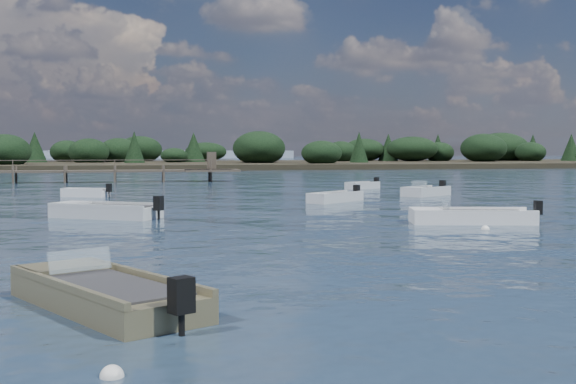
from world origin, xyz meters
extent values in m
plane|color=#182638|center=(0.00, 60.00, 0.00)|extent=(400.00, 400.00, 0.00)
cube|color=#AEB4B6|center=(13.69, 33.00, 0.09)|extent=(2.93, 2.32, 0.64)
cube|color=#AEB4B6|center=(12.79, 32.48, 0.47)|extent=(1.07, 1.19, 0.13)
cube|color=#28282B|center=(13.88, 33.11, 0.39)|extent=(2.06, 1.69, 0.11)
cube|color=#AEB4B6|center=(13.94, 32.57, 0.47)|extent=(2.44, 1.47, 0.13)
cube|color=#AEB4B6|center=(13.44, 33.43, 0.47)|extent=(2.44, 1.47, 0.13)
cube|color=black|center=(15.06, 33.79, 0.58)|extent=(0.38, 0.40, 0.50)
cylinder|color=black|center=(15.06, 33.79, 0.14)|extent=(0.13, 0.13, 0.50)
cube|color=silver|center=(-5.99, 28.02, 0.09)|extent=(3.01, 2.20, 0.65)
cube|color=silver|center=(-6.96, 28.47, 0.48)|extent=(1.03, 1.20, 0.13)
cube|color=#28282B|center=(-5.79, 27.93, 0.40)|extent=(2.10, 1.62, 0.11)
cube|color=silver|center=(-6.20, 27.56, 0.48)|extent=(2.59, 1.28, 0.13)
cube|color=silver|center=(-5.78, 28.48, 0.48)|extent=(2.59, 1.28, 0.13)
cube|color=black|center=(-4.54, 27.34, 0.59)|extent=(0.37, 0.40, 0.51)
cylinder|color=black|center=(-4.54, 27.34, 0.14)|extent=(0.12, 0.12, 0.51)
cube|color=brown|center=(-3.58, -4.66, 0.10)|extent=(3.88, 5.07, 0.73)
cube|color=brown|center=(-4.46, -3.06, 0.53)|extent=(1.96, 1.78, 0.15)
cube|color=#28282B|center=(-3.39, -5.00, 0.45)|extent=(2.82, 3.55, 0.13)
cube|color=brown|center=(-4.30, -5.06, 0.53)|extent=(2.43, 4.28, 0.15)
cube|color=brown|center=(-2.85, -4.26, 0.53)|extent=(2.43, 4.28, 0.15)
cube|color=black|center=(-2.31, -6.97, 0.66)|extent=(0.45, 0.43, 0.58)
cylinder|color=black|center=(-2.31, -6.97, 0.16)|extent=(0.14, 0.14, 0.58)
cube|color=silver|center=(-4.09, -3.73, 0.78)|extent=(1.20, 0.76, 0.44)
cube|color=#AEB4B6|center=(-4.22, 13.66, 0.11)|extent=(4.92, 3.95, 0.78)
cube|color=#AEB4B6|center=(-5.74, 14.58, 0.57)|extent=(1.79, 1.95, 0.16)
cube|color=#28282B|center=(-3.90, 13.47, 0.48)|extent=(3.46, 2.87, 0.13)
cube|color=#AEB4B6|center=(-4.65, 12.96, 0.57)|extent=(4.07, 2.54, 0.16)
cube|color=#AEB4B6|center=(-3.80, 14.37, 0.57)|extent=(4.07, 2.54, 0.16)
cube|color=black|center=(-2.02, 12.33, 0.70)|extent=(0.46, 0.49, 0.61)
cylinder|color=black|center=(-2.02, 12.33, 0.17)|extent=(0.15, 0.15, 0.61)
cube|color=#AEB4B6|center=(8.07, 20.60, 0.10)|extent=(3.81, 3.44, 0.68)
cube|color=#AEB4B6|center=(6.92, 19.66, 0.50)|extent=(1.43, 1.46, 0.14)
cube|color=#28282B|center=(8.31, 20.80, 0.42)|extent=(2.69, 2.46, 0.12)
cube|color=#AEB4B6|center=(8.43, 20.17, 0.50)|extent=(3.10, 2.58, 0.14)
cube|color=#AEB4B6|center=(7.72, 21.03, 0.50)|extent=(3.10, 2.58, 0.14)
cube|color=black|center=(9.75, 21.98, 0.61)|extent=(0.42, 0.43, 0.54)
cylinder|color=black|center=(9.75, 21.98, 0.15)|extent=(0.14, 0.14, 0.54)
cube|color=silver|center=(10.27, 8.27, 0.10)|extent=(5.12, 2.92, 0.70)
cube|color=silver|center=(8.48, 8.72, 0.51)|extent=(1.52, 1.86, 0.14)
cube|color=#28282B|center=(10.64, 8.18, 0.43)|extent=(3.54, 2.20, 0.12)
cube|color=silver|center=(10.06, 7.45, 0.51)|extent=(4.72, 1.28, 0.14)
cube|color=silver|center=(10.47, 9.10, 0.51)|extent=(4.72, 1.28, 0.14)
cube|color=black|center=(12.82, 7.64, 0.63)|extent=(0.36, 0.40, 0.55)
cylinder|color=black|center=(12.82, 7.64, 0.15)|extent=(0.12, 0.12, 0.55)
cube|color=silver|center=(9.23, 8.53, 0.75)|extent=(0.47, 1.30, 0.42)
cube|color=#AEB4B6|center=(15.18, 24.56, 0.10)|extent=(3.78, 3.28, 0.72)
cube|color=#AEB4B6|center=(14.08, 23.79, 0.53)|extent=(1.48, 1.62, 0.14)
cube|color=#28282B|center=(15.42, 24.72, 0.44)|extent=(2.68, 2.38, 0.12)
cube|color=#AEB4B6|center=(15.59, 23.98, 0.53)|extent=(2.98, 2.12, 0.14)
cube|color=#AEB4B6|center=(14.78, 25.14, 0.53)|extent=(2.98, 2.12, 0.14)
cube|color=black|center=(16.83, 25.69, 0.65)|extent=(0.44, 0.45, 0.57)
cylinder|color=black|center=(16.83, 25.69, 0.15)|extent=(0.14, 0.14, 0.57)
cube|color=silver|center=(14.54, 24.11, 0.77)|extent=(0.76, 1.00, 0.43)
sphere|color=silver|center=(-3.34, -8.87, 0.00)|extent=(0.32, 0.32, 0.32)
sphere|color=silver|center=(9.67, 5.97, 0.00)|extent=(0.32, 0.32, 0.32)
cube|color=#473E34|center=(4.00, 48.00, 1.00)|extent=(5.00, 3.20, 0.18)
cube|color=#473E34|center=(4.00, 48.00, 1.90)|extent=(0.80, 0.80, 1.60)
cylinder|color=#473E34|center=(-13.20, 47.15, 0.40)|extent=(0.20, 0.20, 2.20)
cylinder|color=#473E34|center=(-13.20, 48.85, 0.40)|extent=(0.20, 0.20, 2.20)
cylinder|color=#473E34|center=(-8.93, 47.15, 0.40)|extent=(0.20, 0.20, 2.20)
cylinder|color=#473E34|center=(-8.93, 48.85, 0.40)|extent=(0.20, 0.20, 2.20)
cylinder|color=#473E34|center=(-4.67, 47.15, 0.40)|extent=(0.20, 0.20, 2.20)
cylinder|color=#473E34|center=(-4.67, 48.85, 0.40)|extent=(0.20, 0.20, 2.20)
cylinder|color=#473E34|center=(-0.40, 47.15, 0.40)|extent=(0.20, 0.20, 2.20)
cylinder|color=#473E34|center=(-0.40, 48.85, 0.40)|extent=(0.20, 0.20, 2.20)
cylinder|color=#473E34|center=(3.87, 47.15, 0.40)|extent=(0.20, 0.20, 2.20)
cylinder|color=#473E34|center=(3.87, 48.85, 0.40)|extent=(0.20, 0.20, 2.20)
cube|color=black|center=(25.00, 100.00, 0.00)|extent=(190.00, 40.00, 1.60)
ellipsoid|color=black|center=(25.00, 100.00, 2.80)|extent=(180.50, 36.00, 4.40)
camera|label=1|loc=(-3.02, -18.43, 2.98)|focal=45.00mm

